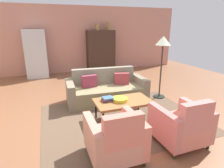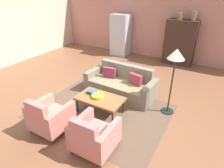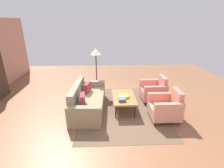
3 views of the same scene
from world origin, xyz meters
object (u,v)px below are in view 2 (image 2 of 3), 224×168
object	(u,v)px
armchair_left	(49,118)
floor_lamp	(175,60)
vase_round	(194,16)
fruit_bowl	(98,96)
cabinet	(180,43)
refrigerator	(121,35)
book_stack	(92,92)
coffee_table	(100,99)
couch	(122,85)
vase_tall	(180,16)
armchair_right	(93,137)

from	to	relation	value
armchair_left	floor_lamp	distance (m)	3.17
vase_round	fruit_bowl	bearing A→B (deg)	-105.52
cabinet	refrigerator	xyz separation A→B (m)	(-2.67, -0.10, 0.03)
book_stack	vase_round	bearing A→B (deg)	71.30
coffee_table	floor_lamp	distance (m)	2.06
refrigerator	floor_lamp	distance (m)	4.92
cabinet	couch	bearing A→B (deg)	-104.16
vase_tall	refrigerator	world-z (taller)	vase_tall
book_stack	refrigerator	distance (m)	4.69
armchair_right	floor_lamp	xyz separation A→B (m)	(0.92, 2.08, 1.10)
couch	armchair_right	xyz separation A→B (m)	(0.60, -2.35, 0.06)
armchair_right	fruit_bowl	size ratio (longest dim) A/B	2.69
vase_round	couch	bearing A→B (deg)	-109.53
floor_lamp	coffee_table	bearing A→B (deg)	-149.00
fruit_bowl	armchair_right	bearing A→B (deg)	-60.39
fruit_bowl	floor_lamp	size ratio (longest dim) A/B	0.19
fruit_bowl	cabinet	bearing A→B (deg)	78.60
armchair_right	fruit_bowl	bearing A→B (deg)	118.48
coffee_table	armchair_right	world-z (taller)	armchair_right
cabinet	refrigerator	size ratio (longest dim) A/B	0.97
cabinet	refrigerator	distance (m)	2.67
vase_tall	floor_lamp	size ratio (longest dim) A/B	0.15
cabinet	coffee_table	bearing A→B (deg)	-100.67
coffee_table	vase_round	bearing A→B (deg)	75.19
cabinet	floor_lamp	size ratio (longest dim) A/B	1.05
book_stack	vase_round	xyz separation A→B (m)	(1.53, 4.53, 1.48)
cabinet	armchair_left	bearing A→B (deg)	-104.26
couch	vase_tall	size ratio (longest dim) A/B	8.52
armchair_right	floor_lamp	size ratio (longest dim) A/B	0.51
vase_round	refrigerator	bearing A→B (deg)	-178.10
vase_round	floor_lamp	world-z (taller)	vase_round
fruit_bowl	vase_tall	bearing A→B (deg)	80.39
armchair_right	fruit_bowl	distance (m)	1.35
fruit_bowl	refrigerator	bearing A→B (deg)	111.05
armchair_left	book_stack	world-z (taller)	armchair_left
coffee_table	cabinet	world-z (taller)	cabinet
armchair_right	couch	bearing A→B (deg)	103.12
book_stack	armchair_left	bearing A→B (deg)	-102.93
couch	armchair_left	bearing A→B (deg)	78.33
armchair_left	refrigerator	bearing A→B (deg)	102.08
armchair_left	coffee_table	bearing A→B (deg)	62.94
armchair_right	refrigerator	bearing A→B (deg)	111.78
armchair_right	armchair_left	bearing A→B (deg)	178.87
armchair_left	armchair_right	xyz separation A→B (m)	(1.20, 0.00, 0.00)
armchair_left	vase_round	xyz separation A→B (m)	(1.82, 5.78, 1.62)
fruit_bowl	vase_tall	size ratio (longest dim) A/B	1.30
coffee_table	book_stack	distance (m)	0.33
couch	book_stack	world-z (taller)	couch
couch	floor_lamp	xyz separation A→B (m)	(1.52, -0.27, 1.16)
armchair_right	book_stack	bearing A→B (deg)	124.94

